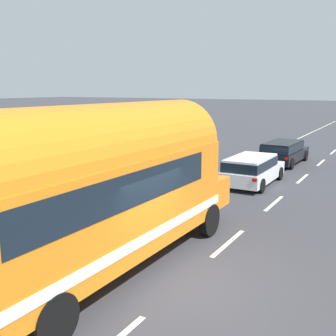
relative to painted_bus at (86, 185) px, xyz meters
The scene contains 5 objects.
ground_plane 3.15m from the painted_bus, 23.22° to the left, with size 300.00×300.00×0.00m, color #38383D.
lane_markings 13.93m from the painted_bus, 93.30° to the left, with size 4.06×80.00×0.01m.
painted_bus is the anchor object (origin of this frame).
car_lead 11.35m from the painted_bus, 89.14° to the left, with size 1.94×4.41×1.37m.
car_second 17.39m from the painted_bus, 89.76° to the left, with size 2.03×4.70×1.37m.
Camera 1 is at (4.11, -7.67, 4.47)m, focal length 43.40 mm.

